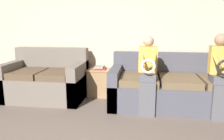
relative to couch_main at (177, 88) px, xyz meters
The scene contains 7 objects.
wall_back 1.68m from the couch_main, 154.62° to the left, with size 7.15×0.06×2.55m.
couch_main is the anchor object (origin of this frame).
couch_side 2.33m from the couch_main, behind, with size 1.41×0.88×0.91m.
child_left_seated 0.74m from the couch_main, 141.31° to the right, with size 0.28×0.37×1.18m.
child_right_seated 0.75m from the couch_main, 38.42° to the right, with size 0.27×0.38×1.22m.
side_shelf 1.42m from the couch_main, 166.15° to the left, with size 0.45×0.40×0.51m.
book_stack 1.45m from the couch_main, 166.26° to the left, with size 0.22×0.25×0.06m.
Camera 1 is at (0.64, -1.19, 1.35)m, focal length 35.00 mm.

